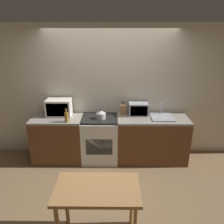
# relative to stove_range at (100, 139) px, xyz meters

# --- Properties ---
(ground_plane) EXTENTS (16.00, 16.00, 0.00)m
(ground_plane) POSITION_rel_stove_range_xyz_m (0.20, -0.66, -0.45)
(ground_plane) COLOR brown
(wall_back) EXTENTS (10.00, 0.06, 2.60)m
(wall_back) POSITION_rel_stove_range_xyz_m (0.20, 0.34, 0.85)
(wall_back) COLOR beige
(wall_back) RESTS_ON ground_plane
(counter_left_run) EXTENTS (0.96, 0.62, 0.90)m
(counter_left_run) POSITION_rel_stove_range_xyz_m (-0.82, 0.00, 0.00)
(counter_left_run) COLOR brown
(counter_left_run) RESTS_ON ground_plane
(counter_right_run) EXTENTS (1.35, 0.62, 0.90)m
(counter_right_run) POSITION_rel_stove_range_xyz_m (1.02, 0.00, 0.00)
(counter_right_run) COLOR brown
(counter_right_run) RESTS_ON ground_plane
(stove_range) EXTENTS (0.69, 0.62, 0.90)m
(stove_range) POSITION_rel_stove_range_xyz_m (0.00, 0.00, 0.00)
(stove_range) COLOR silver
(stove_range) RESTS_ON ground_plane
(kettle) EXTENTS (0.17, 0.17, 0.19)m
(kettle) POSITION_rel_stove_range_xyz_m (0.03, -0.05, 0.53)
(kettle) COLOR #B7B7BC
(kettle) RESTS_ON stove_range
(microwave) EXTENTS (0.47, 0.33, 0.32)m
(microwave) POSITION_rel_stove_range_xyz_m (-0.79, 0.12, 0.61)
(microwave) COLOR silver
(microwave) RESTS_ON counter_left_run
(bottle) EXTENTS (0.07, 0.07, 0.25)m
(bottle) POSITION_rel_stove_range_xyz_m (-0.58, -0.22, 0.55)
(bottle) COLOR olive
(bottle) RESTS_ON counter_left_run
(knife_block) EXTENTS (0.12, 0.09, 0.26)m
(knife_block) POSITION_rel_stove_range_xyz_m (0.45, 0.19, 0.55)
(knife_block) COLOR #9E7042
(knife_block) RESTS_ON counter_right_run
(toaster_oven) EXTENTS (0.37, 0.27, 0.25)m
(toaster_oven) POSITION_rel_stove_range_xyz_m (0.75, 0.15, 0.58)
(toaster_oven) COLOR #999BA0
(toaster_oven) RESTS_ON counter_right_run
(sink_basin) EXTENTS (0.42, 0.42, 0.24)m
(sink_basin) POSITION_rel_stove_range_xyz_m (1.19, 0.01, 0.47)
(sink_basin) COLOR #999BA0
(sink_basin) RESTS_ON counter_right_run
(dining_table) EXTENTS (0.98, 0.57, 0.78)m
(dining_table) POSITION_rel_stove_range_xyz_m (0.09, -1.84, 0.21)
(dining_table) COLOR #9E7042
(dining_table) RESTS_ON ground_plane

